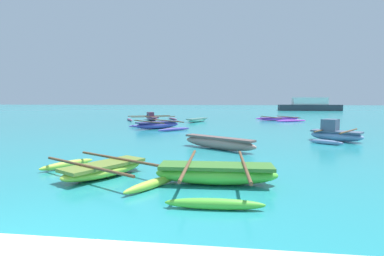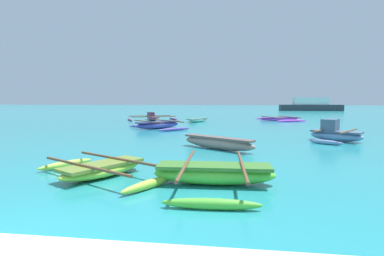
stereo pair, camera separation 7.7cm
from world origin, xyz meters
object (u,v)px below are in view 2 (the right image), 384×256
at_px(distant_ferry, 310,105).
at_px(moored_boat_2, 335,134).
at_px(moored_boat_1, 214,174).
at_px(moored_boat_0, 218,142).
at_px(moored_boat_5, 158,125).
at_px(moored_boat_3, 280,119).
at_px(moored_boat_4, 152,118).
at_px(moored_boat_7, 197,120).
at_px(moored_boat_6, 103,169).

bearing_deg(distant_ferry, moored_boat_2, -102.61).
bearing_deg(moored_boat_1, distant_ferry, 71.99).
relative_size(moored_boat_0, moored_boat_1, 0.88).
xyz_separation_m(moored_boat_0, moored_boat_5, (-4.42, 8.07, -0.01)).
bearing_deg(moored_boat_0, moored_boat_3, 109.20).
height_order(moored_boat_1, moored_boat_5, moored_boat_5).
relative_size(moored_boat_4, moored_boat_7, 1.77).
relative_size(moored_boat_2, moored_boat_4, 0.63).
distance_m(moored_boat_4, moored_boat_5, 8.92).
height_order(moored_boat_4, distant_ferry, distant_ferry).
relative_size(moored_boat_0, moored_boat_2, 0.93).
bearing_deg(moored_boat_6, moored_boat_1, -66.84).
bearing_deg(moored_boat_1, moored_boat_4, 106.92).
bearing_deg(moored_boat_0, moored_boat_6, -84.70).
distance_m(moored_boat_0, moored_boat_7, 14.87).
height_order(moored_boat_1, moored_boat_3, moored_boat_1).
xyz_separation_m(moored_boat_2, moored_boat_7, (-7.88, 11.57, -0.16)).
height_order(moored_boat_0, distant_ferry, distant_ferry).
height_order(moored_boat_1, moored_boat_7, moored_boat_1).
distance_m(moored_boat_2, moored_boat_6, 11.22).
relative_size(moored_boat_3, distant_ferry, 0.44).
relative_size(moored_boat_4, distant_ferry, 0.47).
distance_m(moored_boat_5, moored_boat_6, 12.84).
height_order(moored_boat_5, distant_ferry, distant_ferry).
distance_m(moored_boat_0, moored_boat_5, 9.20).
bearing_deg(moored_boat_6, distant_ferry, 10.26).
bearing_deg(moored_boat_7, moored_boat_6, -155.73).
xyz_separation_m(moored_boat_0, distant_ferry, (15.11, 46.44, 0.72)).
relative_size(moored_boat_1, moored_boat_4, 0.67).
relative_size(moored_boat_5, distant_ferry, 0.41).
bearing_deg(moored_boat_4, moored_boat_2, 15.37).
bearing_deg(moored_boat_5, moored_boat_2, -73.13).
distance_m(moored_boat_0, moored_boat_1, 4.97).
bearing_deg(moored_boat_7, moored_boat_3, -43.45).
height_order(moored_boat_3, moored_boat_7, moored_boat_3).
xyz_separation_m(moored_boat_1, moored_boat_3, (4.99, 22.65, -0.08)).
distance_m(moored_boat_3, moored_boat_5, 13.55).
distance_m(moored_boat_3, distant_ferry, 30.45).
bearing_deg(distant_ferry, moored_boat_5, -116.98).
height_order(moored_boat_2, moored_boat_4, moored_boat_2).
bearing_deg(moored_boat_7, moored_boat_5, -171.54).
height_order(moored_boat_1, moored_boat_2, moored_boat_2).
relative_size(moored_boat_1, moored_boat_6, 0.89).
bearing_deg(moored_boat_5, moored_boat_4, 61.49).
distance_m(moored_boat_3, moored_boat_7, 8.18).
height_order(moored_boat_0, moored_boat_6, moored_boat_0).
distance_m(moored_boat_0, moored_boat_3, 18.41).
bearing_deg(moored_boat_0, moored_boat_7, 134.95).
distance_m(moored_boat_1, moored_boat_2, 9.63).
xyz_separation_m(moored_boat_0, moored_boat_4, (-7.15, 16.57, -0.02)).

